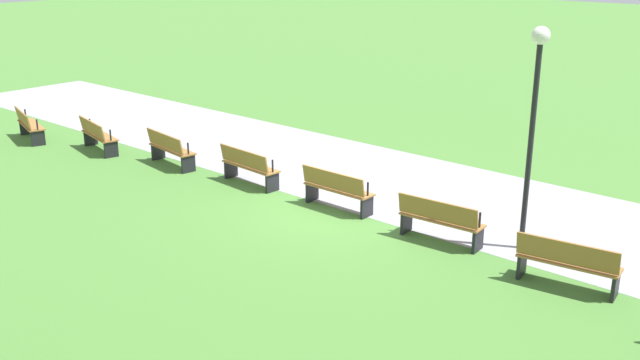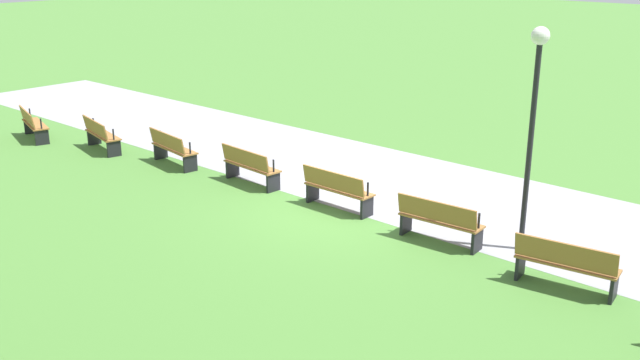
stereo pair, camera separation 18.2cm
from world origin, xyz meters
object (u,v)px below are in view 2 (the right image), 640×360
(bench_1, at_px, (101,134))
(lamp_post, at_px, (534,99))
(bench_3, at_px, (250,166))
(bench_4, at_px, (337,189))
(bench_6, at_px, (566,264))
(bench_5, at_px, (439,220))
(bench_0, at_px, (33,124))
(bench_2, at_px, (172,148))

(bench_1, bearing_deg, lamp_post, 19.49)
(bench_3, height_order, bench_4, same)
(bench_1, xyz_separation_m, bench_6, (13.02, 0.46, 0.00))
(bench_6, xyz_separation_m, lamp_post, (-1.31, 1.07, 2.37))
(bench_4, xyz_separation_m, bench_6, (5.22, -0.37, 0.00))
(bench_6, distance_m, lamp_post, 2.91)
(bench_3, height_order, lamp_post, lamp_post)
(bench_5, distance_m, bench_6, 2.62)
(bench_3, relative_size, bench_4, 1.02)
(bench_3, xyz_separation_m, bench_6, (7.84, -0.27, 0.00))
(bench_0, height_order, bench_3, same)
(bench_3, bearing_deg, bench_0, -165.96)
(bench_4, relative_size, bench_5, 0.98)
(bench_1, relative_size, bench_3, 1.02)
(bench_4, distance_m, bench_6, 5.23)
(bench_4, xyz_separation_m, bench_5, (2.62, -0.09, 0.00))
(bench_5, bearing_deg, bench_2, 177.98)
(bench_1, bearing_deg, bench_5, 16.07)
(bench_6, bearing_deg, bench_2, 171.96)
(bench_2, relative_size, bench_3, 1.01)
(bench_3, xyz_separation_m, bench_5, (5.23, 0.00, 0.00))
(bench_1, height_order, bench_4, same)
(bench_6, bearing_deg, lamp_post, 132.64)
(bench_5, bearing_deg, bench_1, 179.99)
(bench_0, xyz_separation_m, lamp_post, (14.25, 2.16, 2.37))
(bench_0, relative_size, bench_2, 1.01)
(bench_2, bearing_deg, bench_0, -159.94)
(bench_4, bearing_deg, bench_2, -175.99)
(bench_2, distance_m, bench_6, 10.44)
(bench_1, distance_m, bench_5, 10.44)
(bench_2, relative_size, bench_6, 1.00)
(bench_0, distance_m, bench_3, 7.84)
(bench_0, bearing_deg, bench_1, 30.10)
(bench_0, bearing_deg, bench_3, 26.10)
(bench_1, bearing_deg, bench_0, -153.92)
(bench_1, distance_m, bench_2, 2.62)
(bench_0, distance_m, bench_1, 2.62)
(bench_3, height_order, bench_5, same)
(bench_5, bearing_deg, bench_3, 175.98)
(bench_0, height_order, bench_2, same)
(bench_0, height_order, bench_4, same)
(bench_2, height_order, bench_6, same)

